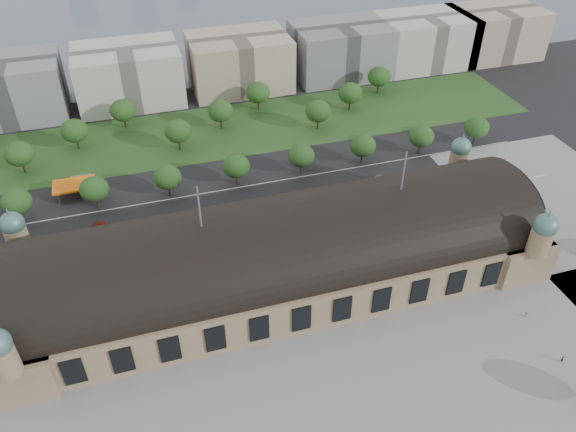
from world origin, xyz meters
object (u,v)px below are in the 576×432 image
object	(u,v)px
traffic_car_3	(101,224)
parked_car_6	(181,252)
parked_car_1	(3,277)
traffic_car_4	(228,217)
parked_car_2	(27,273)
traffic_car_5	(380,177)
parked_car_0	(39,271)
parked_car_5	(193,243)
traffic_car_1	(15,247)
bus_mid	(269,220)
pedestrian_0	(526,315)
parked_car_3	(139,257)
bus_east	(355,199)
pedestrian_1	(562,359)
traffic_car_6	(457,186)
parked_car_4	(108,266)
bus_west	(217,220)
petrol_station	(78,183)

from	to	relation	value
traffic_car_3	parked_car_6	size ratio (longest dim) A/B	0.99
parked_car_1	traffic_car_4	bearing A→B (deg)	64.87
traffic_car_3	parked_car_2	xyz separation A→B (m)	(-21.32, -17.62, -0.05)
traffic_car_4	traffic_car_5	size ratio (longest dim) A/B	0.94
parked_car_0	parked_car_2	size ratio (longest dim) A/B	0.87
traffic_car_5	parked_car_5	xyz separation A→B (m)	(-70.76, -16.71, -0.08)
traffic_car_1	bus_mid	distance (m)	78.63
pedestrian_0	parked_car_3	bearing A→B (deg)	175.44
bus_east	parked_car_3	bearing A→B (deg)	97.05
traffic_car_3	pedestrian_1	distance (m)	139.08
pedestrian_1	traffic_car_1	bearing A→B (deg)	70.88
parked_car_5	parked_car_6	distance (m)	5.11
parked_car_2	traffic_car_4	bearing A→B (deg)	63.80
traffic_car_1	pedestrian_0	distance (m)	149.89
bus_mid	parked_car_0	bearing A→B (deg)	94.26
traffic_car_6	parked_car_0	bearing A→B (deg)	-82.49
traffic_car_4	parked_car_4	bearing A→B (deg)	-76.28
traffic_car_6	parked_car_3	distance (m)	110.94
traffic_car_4	parked_car_5	size ratio (longest dim) A/B	0.88
traffic_car_4	traffic_car_6	distance (m)	81.51
bus_east	traffic_car_3	bearing A→B (deg)	82.77
traffic_car_1	parked_car_0	size ratio (longest dim) A/B	1.23
parked_car_1	parked_car_6	distance (m)	51.00
traffic_car_5	traffic_car_3	bearing A→B (deg)	83.77
parked_car_3	parked_car_6	bearing A→B (deg)	43.16
parked_car_3	parked_car_5	xyz separation A→B (m)	(16.52, 1.49, -0.03)
parked_car_0	parked_car_5	size ratio (longest dim) A/B	0.83
parked_car_1	bus_west	xyz separation A→B (m)	(64.09, 7.00, 1.10)
petrol_station	parked_car_5	world-z (taller)	petrol_station
bus_mid	pedestrian_1	distance (m)	91.76
parked_car_2	bus_east	size ratio (longest dim) A/B	0.42
traffic_car_4	parked_car_3	size ratio (longest dim) A/B	1.04
petrol_station	parked_car_1	size ratio (longest dim) A/B	2.49
traffic_car_5	parked_car_6	size ratio (longest dim) A/B	0.92
petrol_station	traffic_car_5	size ratio (longest dim) A/B	3.17
parked_car_0	pedestrian_0	size ratio (longest dim) A/B	2.53
traffic_car_3	bus_mid	bearing A→B (deg)	-102.48
parked_car_3	parked_car_4	xyz separation A→B (m)	(-9.24, -1.54, 0.13)
parked_car_4	pedestrian_0	bearing A→B (deg)	36.84
traffic_car_3	parked_car_2	size ratio (longest dim) A/B	1.08
bus_mid	pedestrian_0	distance (m)	80.34
parked_car_1	pedestrian_1	world-z (taller)	pedestrian_1
parked_car_2	petrol_station	bearing A→B (deg)	124.65
parked_car_6	parked_car_5	bearing A→B (deg)	94.99
parked_car_0	parked_car_4	bearing A→B (deg)	55.47
parked_car_4	parked_car_6	xyz separation A→B (m)	(21.64, 0.00, -0.11)
petrol_station	traffic_car_6	distance (m)	133.03
traffic_car_3	bus_west	distance (m)	37.60
traffic_car_5	parked_car_1	bearing A→B (deg)	91.87
traffic_car_4	pedestrian_0	world-z (taller)	pedestrian_0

